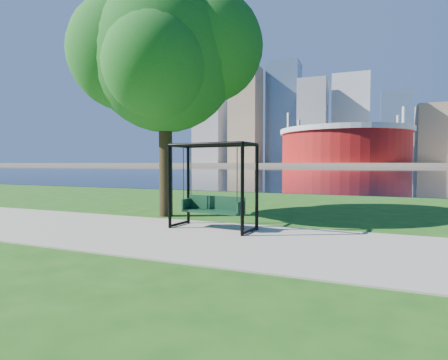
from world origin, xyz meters
The scene contains 8 objects.
ground centered at (0.00, 0.00, 0.00)m, with size 900.00×900.00×0.00m, color #1E5114.
path centered at (0.00, -0.50, 0.01)m, with size 120.00×4.00×0.03m, color #9E937F.
river centered at (0.00, 102.00, 0.01)m, with size 900.00×180.00×0.02m, color black.
far_bank centered at (0.00, 306.00, 1.00)m, with size 900.00×228.00×2.00m, color #937F60.
stadium centered at (-10.00, 235.00, 14.23)m, with size 83.00×83.00×32.00m.
skyline centered at (-4.27, 319.39, 35.89)m, with size 392.00×66.00×96.50m.
swing centered at (-0.60, 0.54, 1.08)m, with size 2.26×1.17×2.22m.
park_tree centered at (-3.03, 2.19, 5.19)m, with size 6.01×5.43×7.47m.
Camera 1 is at (3.01, -7.64, 1.71)m, focal length 28.00 mm.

